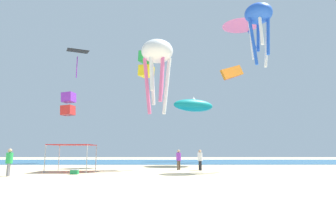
{
  "coord_description": "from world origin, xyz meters",
  "views": [
    {
      "loc": [
        0.19,
        -20.9,
        1.73
      ],
      "look_at": [
        0.38,
        11.49,
        6.98
      ],
      "focal_mm": 30.22,
      "sensor_mm": 36.0,
      "label": 1
    }
  ],
  "objects_px": {
    "kite_box_green": "(146,64)",
    "kite_octopus_white": "(157,55)",
    "kite_diamond_black": "(78,52)",
    "person_central": "(200,158)",
    "person_near_tent": "(9,160)",
    "person_leftmost": "(179,158)",
    "kite_delta_pink": "(240,23)",
    "kite_parafoil_orange": "(232,73)",
    "kite_octopus_blue": "(259,17)",
    "canopy_tent": "(73,146)",
    "cooler_box": "(74,172)",
    "kite_inflatable_teal": "(194,105)",
    "kite_box_purple": "(68,104)"
  },
  "relations": [
    {
      "from": "kite_box_green",
      "to": "kite_octopus_white",
      "type": "xyz_separation_m",
      "value": [
        1.39,
        -4.35,
        -0.44
      ]
    },
    {
      "from": "kite_diamond_black",
      "to": "kite_octopus_white",
      "type": "xyz_separation_m",
      "value": [
        9.89,
        -5.96,
        -2.41
      ]
    },
    {
      "from": "person_central",
      "to": "kite_diamond_black",
      "type": "xyz_separation_m",
      "value": [
        -13.84,
        7.29,
        12.49
      ]
    },
    {
      "from": "person_near_tent",
      "to": "kite_box_green",
      "type": "bearing_deg",
      "value": -53.61
    },
    {
      "from": "person_leftmost",
      "to": "kite_box_green",
      "type": "xyz_separation_m",
      "value": [
        -3.44,
        5.06,
        10.52
      ]
    },
    {
      "from": "kite_delta_pink",
      "to": "kite_parafoil_orange",
      "type": "bearing_deg",
      "value": -125.3
    },
    {
      "from": "kite_octopus_blue",
      "to": "person_central",
      "type": "bearing_deg",
      "value": 96.55
    },
    {
      "from": "canopy_tent",
      "to": "cooler_box",
      "type": "xyz_separation_m",
      "value": [
        1.1,
        -2.63,
        -1.97
      ]
    },
    {
      "from": "cooler_box",
      "to": "kite_diamond_black",
      "type": "height_order",
      "value": "kite_diamond_black"
    },
    {
      "from": "person_central",
      "to": "kite_octopus_white",
      "type": "height_order",
      "value": "kite_octopus_white"
    },
    {
      "from": "kite_inflatable_teal",
      "to": "person_leftmost",
      "type": "bearing_deg",
      "value": 60.36
    },
    {
      "from": "canopy_tent",
      "to": "kite_box_purple",
      "type": "relative_size",
      "value": 1.01
    },
    {
      "from": "kite_octopus_blue",
      "to": "kite_parafoil_orange",
      "type": "distance_m",
      "value": 18.11
    },
    {
      "from": "canopy_tent",
      "to": "kite_delta_pink",
      "type": "relative_size",
      "value": 0.49
    },
    {
      "from": "kite_box_green",
      "to": "kite_inflatable_teal",
      "type": "xyz_separation_m",
      "value": [
        6.86,
        15.25,
        -2.36
      ]
    },
    {
      "from": "person_central",
      "to": "canopy_tent",
      "type": "bearing_deg",
      "value": 84.07
    },
    {
      "from": "canopy_tent",
      "to": "kite_octopus_blue",
      "type": "distance_m",
      "value": 20.92
    },
    {
      "from": "person_near_tent",
      "to": "kite_diamond_black",
      "type": "distance_m",
      "value": 18.0
    },
    {
      "from": "person_central",
      "to": "kite_box_purple",
      "type": "height_order",
      "value": "kite_box_purple"
    },
    {
      "from": "person_near_tent",
      "to": "kite_inflatable_teal",
      "type": "height_order",
      "value": "kite_inflatable_teal"
    },
    {
      "from": "kite_inflatable_teal",
      "to": "cooler_box",
      "type": "bearing_deg",
      "value": 45.48
    },
    {
      "from": "person_central",
      "to": "kite_box_green",
      "type": "distance_m",
      "value": 13.09
    },
    {
      "from": "kite_box_green",
      "to": "kite_diamond_black",
      "type": "xyz_separation_m",
      "value": [
        -8.5,
        1.61,
        1.97
      ]
    },
    {
      "from": "kite_inflatable_teal",
      "to": "kite_octopus_white",
      "type": "distance_m",
      "value": 20.44
    },
    {
      "from": "kite_octopus_blue",
      "to": "kite_inflatable_teal",
      "type": "distance_m",
      "value": 22.21
    },
    {
      "from": "person_leftmost",
      "to": "kite_inflatable_teal",
      "type": "xyz_separation_m",
      "value": [
        3.42,
        20.31,
        8.16
      ]
    },
    {
      "from": "kite_octopus_blue",
      "to": "kite_diamond_black",
      "type": "bearing_deg",
      "value": 77.75
    },
    {
      "from": "kite_diamond_black",
      "to": "kite_octopus_blue",
      "type": "bearing_deg",
      "value": -43.76
    },
    {
      "from": "cooler_box",
      "to": "kite_inflatable_teal",
      "type": "height_order",
      "value": "kite_inflatable_teal"
    },
    {
      "from": "canopy_tent",
      "to": "kite_box_purple",
      "type": "bearing_deg",
      "value": 111.22
    },
    {
      "from": "kite_inflatable_teal",
      "to": "kite_box_purple",
      "type": "relative_size",
      "value": 2.25
    },
    {
      "from": "person_near_tent",
      "to": "kite_box_green",
      "type": "relative_size",
      "value": 0.62
    },
    {
      "from": "cooler_box",
      "to": "kite_octopus_blue",
      "type": "xyz_separation_m",
      "value": [
        15.74,
        3.92,
        14.32
      ]
    },
    {
      "from": "kite_inflatable_teal",
      "to": "kite_octopus_white",
      "type": "height_order",
      "value": "kite_octopus_white"
    },
    {
      "from": "person_central",
      "to": "kite_octopus_blue",
      "type": "distance_m",
      "value": 14.66
    },
    {
      "from": "kite_inflatable_teal",
      "to": "kite_box_purple",
      "type": "distance_m",
      "value": 19.78
    },
    {
      "from": "canopy_tent",
      "to": "person_near_tent",
      "type": "height_order",
      "value": "canopy_tent"
    },
    {
      "from": "kite_delta_pink",
      "to": "kite_inflatable_teal",
      "type": "bearing_deg",
      "value": -93.45
    },
    {
      "from": "person_leftmost",
      "to": "kite_octopus_blue",
      "type": "xyz_separation_m",
      "value": [
        7.77,
        -0.83,
        13.43
      ]
    },
    {
      "from": "person_leftmost",
      "to": "kite_octopus_white",
      "type": "relative_size",
      "value": 0.24
    },
    {
      "from": "person_leftmost",
      "to": "cooler_box",
      "type": "bearing_deg",
      "value": 150.41
    },
    {
      "from": "person_near_tent",
      "to": "kite_inflatable_teal",
      "type": "xyz_separation_m",
      "value": [
        15.44,
        26.64,
        8.12
      ]
    },
    {
      "from": "canopy_tent",
      "to": "kite_box_purple",
      "type": "distance_m",
      "value": 17.92
    },
    {
      "from": "kite_delta_pink",
      "to": "kite_octopus_white",
      "type": "bearing_deg",
      "value": 7.56
    },
    {
      "from": "kite_box_green",
      "to": "kite_inflatable_teal",
      "type": "relative_size",
      "value": 0.4
    },
    {
      "from": "kite_octopus_blue",
      "to": "kite_box_purple",
      "type": "xyz_separation_m",
      "value": [
        -22.92,
        14.39,
        -6.18
      ]
    },
    {
      "from": "kite_octopus_white",
      "to": "kite_diamond_black",
      "type": "bearing_deg",
      "value": -89.97
    },
    {
      "from": "kite_box_green",
      "to": "kite_box_purple",
      "type": "height_order",
      "value": "kite_box_green"
    },
    {
      "from": "person_leftmost",
      "to": "kite_octopus_white",
      "type": "height_order",
      "value": "kite_octopus_white"
    },
    {
      "from": "kite_octopus_blue",
      "to": "kite_octopus_white",
      "type": "distance_m",
      "value": 10.5
    }
  ]
}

